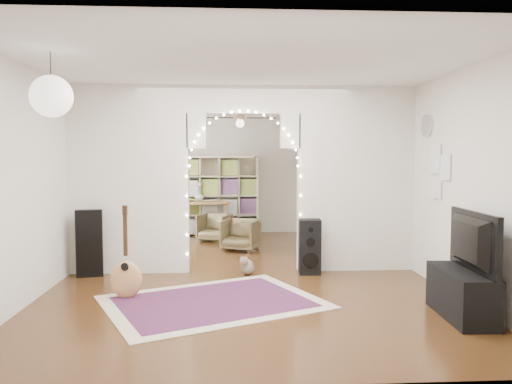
{
  "coord_description": "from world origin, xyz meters",
  "views": [
    {
      "loc": [
        -0.24,
        -7.27,
        1.67
      ],
      "look_at": [
        0.2,
        0.3,
        1.14
      ],
      "focal_mm": 35.0,
      "sensor_mm": 36.0,
      "label": 1
    }
  ],
  "objects": [
    {
      "name": "flower_vase",
      "position": [
        -0.84,
        3.31,
        0.85
      ],
      "size": [
        0.21,
        0.21,
        0.19
      ],
      "primitive_type": "imported",
      "rotation": [
        0.0,
        0.0,
        0.14
      ],
      "color": "white",
      "rests_on": "dining_table"
    },
    {
      "name": "tabby_cat",
      "position": [
        0.03,
        -0.26,
        0.12
      ],
      "size": [
        0.3,
        0.45,
        0.3
      ],
      "rotation": [
        0.0,
        0.0,
        -0.39
      ],
      "color": "brown",
      "rests_on": "floor"
    },
    {
      "name": "area_rug",
      "position": [
        -0.41,
        -1.61,
        0.01
      ],
      "size": [
        2.87,
        2.58,
        0.02
      ],
      "primitive_type": "cube",
      "rotation": [
        0.0,
        0.0,
        0.43
      ],
      "color": "maroon",
      "rests_on": "floor"
    },
    {
      "name": "paper_lantern",
      "position": [
        -1.9,
        -2.4,
        2.25
      ],
      "size": [
        0.4,
        0.4,
        0.4
      ],
      "primitive_type": "sphere",
      "color": "white",
      "rests_on": "ceiling"
    },
    {
      "name": "ceiling",
      "position": [
        0.0,
        0.0,
        2.7
      ],
      "size": [
        5.0,
        7.5,
        0.02
      ],
      "primitive_type": "cube",
      "color": "white",
      "rests_on": "wall_back"
    },
    {
      "name": "wall_right",
      "position": [
        2.5,
        0.0,
        1.35
      ],
      "size": [
        0.02,
        7.5,
        2.7
      ],
      "primitive_type": "cube",
      "color": "silver",
      "rests_on": "floor"
    },
    {
      "name": "floor",
      "position": [
        0.0,
        0.0,
        0.0
      ],
      "size": [
        7.5,
        7.5,
        0.0
      ],
      "primitive_type": "plane",
      "color": "black",
      "rests_on": "ground"
    },
    {
      "name": "ceiling_fan",
      "position": [
        0.0,
        2.0,
        2.4
      ],
      "size": [
        1.1,
        1.1,
        0.3
      ],
      "primitive_type": null,
      "color": "#D28D46",
      "rests_on": "ceiling"
    },
    {
      "name": "floor_speaker",
      "position": [
        0.94,
        -0.25,
        0.39
      ],
      "size": [
        0.32,
        0.29,
        0.79
      ],
      "rotation": [
        0.0,
        0.0,
        -0.06
      ],
      "color": "black",
      "rests_on": "floor"
    },
    {
      "name": "wall_front",
      "position": [
        0.0,
        -3.75,
        1.35
      ],
      "size": [
        5.0,
        0.02,
        2.7
      ],
      "primitive_type": "cube",
      "color": "silver",
      "rests_on": "floor"
    },
    {
      "name": "wall_left",
      "position": [
        -2.5,
        0.0,
        1.35
      ],
      "size": [
        0.02,
        7.5,
        2.7
      ],
      "primitive_type": "cube",
      "color": "silver",
      "rests_on": "floor"
    },
    {
      "name": "acoustic_guitar",
      "position": [
        -1.44,
        -1.38,
        0.41
      ],
      "size": [
        0.4,
        0.26,
        0.94
      ],
      "rotation": [
        0.0,
        0.0,
        -0.37
      ],
      "color": "tan",
      "rests_on": "floor"
    },
    {
      "name": "dining_chair_right",
      "position": [
        -0.5,
        2.63,
        0.27
      ],
      "size": [
        0.75,
        0.76,
        0.54
      ],
      "primitive_type": "imported",
      "rotation": [
        0.0,
        0.0,
        -0.37
      ],
      "color": "brown",
      "rests_on": "floor"
    },
    {
      "name": "dining_table",
      "position": [
        -0.84,
        3.31,
        0.68
      ],
      "size": [
        1.3,
        0.96,
        0.76
      ],
      "rotation": [
        0.0,
        0.0,
        0.14
      ],
      "color": "brown",
      "rests_on": "floor"
    },
    {
      "name": "guitar_case",
      "position": [
        -2.17,
        -0.25,
        0.47
      ],
      "size": [
        0.38,
        0.18,
        0.95
      ],
      "primitive_type": "cube",
      "rotation": [
        0.0,
        0.0,
        0.18
      ],
      "color": "black",
      "rests_on": "floor"
    },
    {
      "name": "picture_frames",
      "position": [
        2.48,
        -1.0,
        1.5
      ],
      "size": [
        0.02,
        0.5,
        0.7
      ],
      "primitive_type": null,
      "color": "white",
      "rests_on": "wall_right"
    },
    {
      "name": "wall_clock",
      "position": [
        2.48,
        -0.6,
        2.1
      ],
      "size": [
        0.03,
        0.31,
        0.31
      ],
      "primitive_type": "cylinder",
      "rotation": [
        0.0,
        1.57,
        0.0
      ],
      "color": "white",
      "rests_on": "wall_right"
    },
    {
      "name": "media_console",
      "position": [
        2.2,
        -2.3,
        0.25
      ],
      "size": [
        0.45,
        1.02,
        0.5
      ],
      "primitive_type": "cube",
      "rotation": [
        0.0,
        0.0,
        -0.05
      ],
      "color": "black",
      "rests_on": "floor"
    },
    {
      "name": "divider_wall",
      "position": [
        0.0,
        0.0,
        1.42
      ],
      "size": [
        5.0,
        0.2,
        2.7
      ],
      "color": "silver",
      "rests_on": "floor"
    },
    {
      "name": "window",
      "position": [
        -2.47,
        1.8,
        1.5
      ],
      "size": [
        0.04,
        1.2,
        1.4
      ],
      "primitive_type": "cube",
      "color": "white",
      "rests_on": "wall_left"
    },
    {
      "name": "tv",
      "position": [
        2.2,
        -2.3,
        0.81
      ],
      "size": [
        0.19,
        1.08,
        0.62
      ],
      "primitive_type": "imported",
      "rotation": [
        0.0,
        0.0,
        1.52
      ],
      "color": "black",
      "rests_on": "media_console"
    },
    {
      "name": "bookcase",
      "position": [
        -0.41,
        3.5,
        0.85
      ],
      "size": [
        1.71,
        0.91,
        1.7
      ],
      "primitive_type": "cube",
      "rotation": [
        0.0,
        0.0,
        -0.31
      ],
      "color": "tan",
      "rests_on": "floor"
    },
    {
      "name": "wall_back",
      "position": [
        0.0,
        3.75,
        1.35
      ],
      "size": [
        5.0,
        0.02,
        2.7
      ],
      "primitive_type": "cube",
      "color": "silver",
      "rests_on": "floor"
    },
    {
      "name": "fairy_lights",
      "position": [
        0.0,
        -0.13,
        1.55
      ],
      "size": [
        1.64,
        0.04,
        1.6
      ],
      "primitive_type": null,
      "color": "#FFEABF",
      "rests_on": "divider_wall"
    },
    {
      "name": "dining_chair_left",
      "position": [
        -0.01,
        1.59,
        0.28
      ],
      "size": [
        0.78,
        0.79,
        0.56
      ],
      "primitive_type": "imported",
      "rotation": [
        0.0,
        0.0,
        -0.36
      ],
      "color": "brown",
      "rests_on": "floor"
    }
  ]
}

